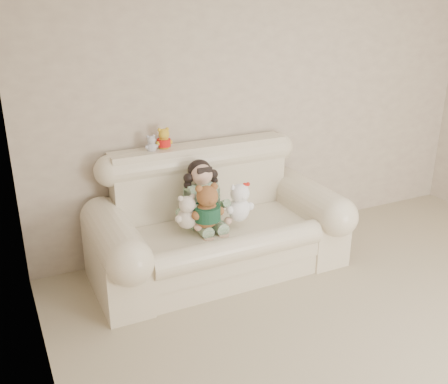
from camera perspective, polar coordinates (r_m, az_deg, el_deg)
wall_back at (r=4.74m, az=5.16°, el=10.09°), size 4.50×0.00×4.50m
wall_left at (r=1.75m, az=-17.66°, el=-11.25°), size 0.00×5.00×5.00m
sofa at (r=4.20m, az=-0.59°, el=-2.54°), size 2.10×0.95×1.03m
seated_child at (r=4.15m, az=-2.53°, el=-0.08°), size 0.39×0.45×0.56m
brown_teddy at (r=3.94m, az=-1.93°, el=-1.12°), size 0.30×0.25×0.42m
white_cat at (r=4.06m, az=1.72°, el=-0.70°), size 0.30×0.27×0.38m
cream_teddy at (r=3.95m, az=-4.19°, el=-1.87°), size 0.25×0.22×0.33m
yellow_mini_bear at (r=4.22m, az=-6.78°, el=6.15°), size 0.17×0.15×0.22m
grey_mini_plush at (r=4.17m, az=-8.18°, el=5.55°), size 0.13×0.11×0.17m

